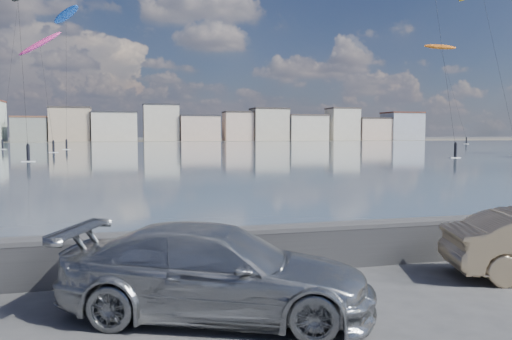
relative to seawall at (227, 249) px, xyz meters
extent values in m
plane|color=#333335|center=(0.00, -2.70, -0.58)|extent=(700.00, 700.00, 0.00)
cube|color=#3E4C5F|center=(0.00, 88.80, -0.58)|extent=(500.00, 177.00, 0.00)
cube|color=#4C473D|center=(0.00, 197.30, -0.57)|extent=(500.00, 60.00, 0.00)
cube|color=#28282B|center=(0.00, 0.00, -0.13)|extent=(400.00, 0.35, 0.90)
cylinder|color=#28282B|center=(0.00, 0.00, 0.32)|extent=(400.00, 0.36, 0.36)
cube|color=gray|center=(-35.00, 183.30, 3.67)|extent=(12.00, 10.00, 8.50)
cube|color=brown|center=(-35.00, 183.30, 8.22)|extent=(12.24, 10.20, 0.60)
cube|color=#CCB293|center=(-21.50, 183.30, 5.42)|extent=(14.00, 11.00, 12.00)
cube|color=#383330|center=(-21.50, 183.30, 11.72)|extent=(14.28, 11.22, 0.60)
cube|color=beige|center=(-6.00, 183.30, 4.67)|extent=(16.00, 13.00, 10.50)
cube|color=#2D2D33|center=(-6.00, 183.30, 10.22)|extent=(16.32, 13.26, 0.60)
cube|color=beige|center=(11.00, 183.30, 6.17)|extent=(13.00, 10.00, 13.50)
cube|color=#2D2D33|center=(11.00, 183.30, 13.22)|extent=(13.26, 10.20, 0.60)
cube|color=beige|center=(25.50, 183.30, 4.17)|extent=(15.00, 12.00, 9.50)
cube|color=#2D2D33|center=(25.50, 183.30, 9.22)|extent=(15.30, 12.24, 0.60)
cube|color=beige|center=(41.00, 183.30, 4.92)|extent=(11.00, 9.00, 11.00)
cube|color=#383330|center=(41.00, 183.30, 10.72)|extent=(11.22, 9.18, 0.60)
cube|color=beige|center=(54.00, 183.30, 5.67)|extent=(14.00, 11.00, 12.50)
cube|color=#383330|center=(54.00, 183.30, 12.22)|extent=(14.28, 11.22, 0.60)
cube|color=silver|center=(69.50, 183.30, 4.42)|extent=(16.00, 12.00, 10.00)
cube|color=#4C423D|center=(69.50, 183.30, 9.72)|extent=(16.32, 12.24, 0.60)
cube|color=silver|center=(86.00, 183.30, 5.92)|extent=(12.00, 10.00, 13.00)
cube|color=#4C423D|center=(86.00, 183.30, 12.72)|extent=(12.24, 10.20, 0.60)
cube|color=beige|center=(99.50, 183.30, 3.92)|extent=(14.00, 11.00, 9.00)
cube|color=#383330|center=(99.50, 183.30, 8.72)|extent=(14.28, 11.22, 0.60)
cube|color=#B2B7C6|center=(114.00, 183.30, 5.17)|extent=(15.00, 12.00, 11.50)
cube|color=#562D23|center=(114.00, 183.30, 11.22)|extent=(15.30, 12.24, 0.60)
imported|color=#A4A7AB|center=(-0.62, -2.33, 0.19)|extent=(5.71, 4.01, 1.54)
ellipsoid|color=#E5338C|center=(-16.07, 82.90, 17.83)|extent=(7.76, 2.53, 5.64)
cube|color=white|center=(-13.24, 74.13, -0.53)|extent=(1.40, 0.42, 0.08)
cylinder|color=black|center=(-13.24, 74.13, 0.37)|extent=(0.36, 0.36, 1.70)
sphere|color=black|center=(-13.24, 74.13, 1.27)|extent=(0.28, 0.28, 0.28)
cylinder|color=black|center=(-14.66, 78.52, 9.27)|extent=(2.87, 8.81, 17.12)
ellipsoid|color=orange|center=(87.13, 118.80, 27.63)|extent=(7.96, 8.97, 3.69)
cube|color=white|center=(90.44, 110.07, -0.53)|extent=(1.40, 0.42, 0.08)
cylinder|color=black|center=(90.44, 110.07, 0.37)|extent=(0.36, 0.36, 1.70)
sphere|color=black|center=(90.44, 110.07, 1.27)|extent=(0.28, 0.28, 0.28)
cylinder|color=black|center=(88.78, 114.44, 14.17)|extent=(3.36, 8.76, 26.92)
cube|color=white|center=(-24.79, 93.19, -0.53)|extent=(1.40, 0.42, 0.08)
cylinder|color=black|center=(-24.79, 93.19, 0.37)|extent=(0.36, 0.36, 1.70)
sphere|color=black|center=(-24.79, 93.19, 1.27)|extent=(0.28, 0.28, 0.28)
cylinder|color=black|center=(-24.17, 100.32, 16.61)|extent=(1.28, 14.30, 31.79)
cylinder|color=black|center=(52.78, 54.42, 13.25)|extent=(1.25, 7.28, 25.08)
ellipsoid|color=blue|center=(-13.01, 95.61, 25.77)|extent=(6.81, 8.28, 3.18)
cube|color=white|center=(-12.86, 88.64, -0.53)|extent=(1.40, 0.42, 0.08)
cylinder|color=black|center=(-12.86, 88.64, 0.37)|extent=(0.36, 0.36, 1.70)
sphere|color=black|center=(-12.86, 88.64, 1.27)|extent=(0.28, 0.28, 0.28)
cylinder|color=black|center=(-12.93, 92.12, 13.24)|extent=(0.18, 7.00, 25.06)
cube|color=white|center=(37.56, 43.15, -0.53)|extent=(1.40, 0.42, 0.08)
cylinder|color=black|center=(37.56, 43.15, 0.37)|extent=(0.36, 0.36, 1.70)
sphere|color=black|center=(37.56, 43.15, 1.27)|extent=(0.28, 0.28, 0.28)
cylinder|color=black|center=(39.03, 49.81, 18.71)|extent=(2.98, 13.37, 36.00)
cube|color=white|center=(-12.31, 47.62, -0.53)|extent=(1.40, 0.42, 0.08)
cylinder|color=black|center=(-12.31, 47.62, 0.37)|extent=(0.36, 0.36, 1.70)
sphere|color=black|center=(-12.31, 47.62, 1.27)|extent=(0.28, 0.28, 0.28)
cylinder|color=black|center=(-13.72, 53.09, 14.84)|extent=(2.84, 10.97, 28.25)
camera|label=1|loc=(-2.09, -10.53, 2.53)|focal=35.00mm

